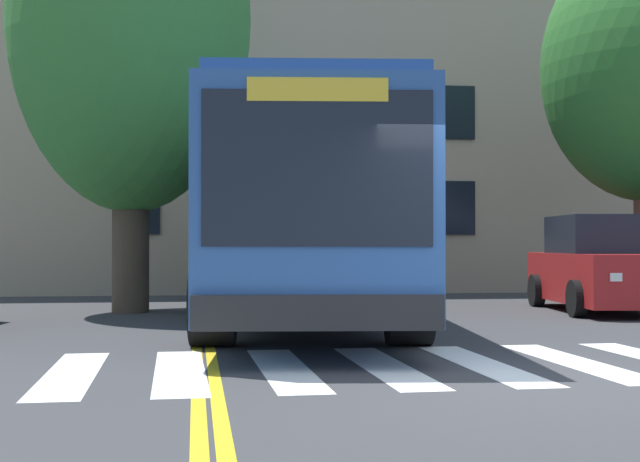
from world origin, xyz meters
name	(u,v)px	position (x,y,z in m)	size (l,w,h in m)	color
ground_plane	(532,385)	(0.00, 0.00, 0.00)	(120.00, 120.00, 0.00)	#38383A
crosswalk	(482,364)	(-0.01, 1.39, 0.00)	(9.10, 3.47, 0.01)	white
lane_line_yellow_inner	(196,294)	(-3.03, 15.39, 0.00)	(0.12, 36.00, 0.01)	gold
lane_line_yellow_outer	(202,294)	(-2.87, 15.39, 0.00)	(0.12, 36.00, 0.01)	gold
city_bus	(305,215)	(-1.21, 7.14, 1.78)	(3.88, 12.61, 3.22)	#2D5699
car_red_far_lane	(603,268)	(4.68, 8.27, 0.83)	(2.50, 4.60, 1.83)	#AD1E1E
street_tree_curbside_small	(131,19)	(-4.26, 9.27, 5.55)	(6.35, 6.41, 9.28)	#4C3D2D
building_facade	(287,134)	(-0.42, 17.75, 4.46)	(30.43, 6.34, 8.90)	tan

